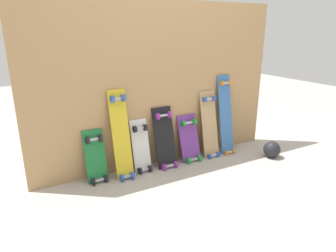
{
  "coord_description": "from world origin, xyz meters",
  "views": [
    {
      "loc": [
        -1.45,
        -2.69,
        1.42
      ],
      "look_at": [
        0.0,
        -0.07,
        0.45
      ],
      "focal_mm": 32.38,
      "sensor_mm": 36.0,
      "label": 1
    }
  ],
  "objects": [
    {
      "name": "ground_plane",
      "position": [
        0.0,
        0.0,
        0.0
      ],
      "size": [
        12.0,
        12.0,
        0.0
      ],
      "primitive_type": "plane",
      "color": "#B2AAA0"
    },
    {
      "name": "skateboard_black",
      "position": [
        -0.03,
        -0.06,
        0.28
      ],
      "size": [
        0.22,
        0.24,
        0.7
      ],
      "color": "black",
      "rests_on": "ground"
    },
    {
      "name": "skateboard_white",
      "position": [
        -0.29,
        -0.04,
        0.24
      ],
      "size": [
        0.18,
        0.2,
        0.6
      ],
      "color": "silver",
      "rests_on": "ground"
    },
    {
      "name": "skateboard_blue",
      "position": [
        0.78,
        -0.05,
        0.42
      ],
      "size": [
        0.17,
        0.24,
        0.98
      ],
      "color": "#386BAD",
      "rests_on": "ground"
    },
    {
      "name": "plywood_wall_panel",
      "position": [
        0.0,
        0.07,
        0.84
      ],
      "size": [
        2.77,
        0.04,
        1.69
      ],
      "primitive_type": "cube",
      "color": "tan",
      "rests_on": "ground"
    },
    {
      "name": "skateboard_yellow",
      "position": [
        -0.51,
        -0.06,
        0.4
      ],
      "size": [
        0.17,
        0.26,
        0.93
      ],
      "color": "gold",
      "rests_on": "ground"
    },
    {
      "name": "skateboard_natural",
      "position": [
        0.56,
        -0.05,
        0.34
      ],
      "size": [
        0.2,
        0.23,
        0.82
      ],
      "color": "tan",
      "rests_on": "ground"
    },
    {
      "name": "skateboard_green",
      "position": [
        -0.77,
        -0.03,
        0.22
      ],
      "size": [
        0.2,
        0.2,
        0.56
      ],
      "color": "#1E7238",
      "rests_on": "ground"
    },
    {
      "name": "rubber_ball",
      "position": [
        1.15,
        -0.46,
        0.1
      ],
      "size": [
        0.19,
        0.19,
        0.19
      ],
      "primitive_type": "sphere",
      "color": "black",
      "rests_on": "ground"
    },
    {
      "name": "skateboard_purple",
      "position": [
        0.29,
        -0.05,
        0.22
      ],
      "size": [
        0.23,
        0.23,
        0.57
      ],
      "color": "#6B338C",
      "rests_on": "ground"
    }
  ]
}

